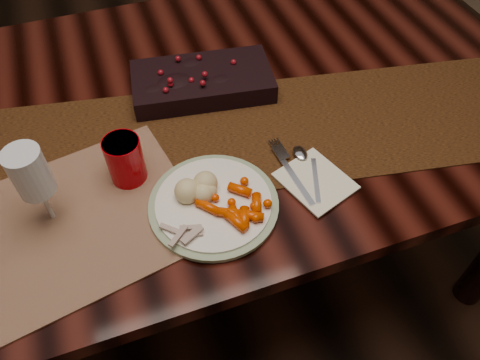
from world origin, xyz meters
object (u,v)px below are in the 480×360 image
object	(u,v)px
napkin	(315,181)
red_cup	(125,160)
mashed_potatoes	(198,184)
turkey_shreds	(183,232)
wine_glass	(38,188)
centerpiece	(202,79)
dining_table	(197,201)
baby_carrots	(233,205)
placemat_main	(66,226)
dinner_plate	(214,204)

from	to	relation	value
napkin	red_cup	size ratio (longest dim) A/B	1.38
mashed_potatoes	turkey_shreds	size ratio (longest dim) A/B	1.17
wine_glass	red_cup	bearing A→B (deg)	17.82
centerpiece	wine_glass	world-z (taller)	wine_glass
turkey_shreds	dining_table	bearing A→B (deg)	74.23
wine_glass	napkin	bearing A→B (deg)	-10.10
baby_carrots	turkey_shreds	xyz separation A→B (m)	(-0.11, -0.03, -0.00)
placemat_main	mashed_potatoes	bearing A→B (deg)	-14.60
placemat_main	red_cup	size ratio (longest dim) A/B	4.74
dining_table	wine_glass	distance (m)	0.61
placemat_main	wine_glass	world-z (taller)	wine_glass
dinner_plate	turkey_shreds	bearing A→B (deg)	-143.76
dinner_plate	napkin	size ratio (longest dim) A/B	1.83
turkey_shreds	napkin	xyz separation A→B (m)	(0.29, 0.04, -0.02)
baby_carrots	mashed_potatoes	distance (m)	0.08
baby_carrots	napkin	bearing A→B (deg)	4.97
mashed_potatoes	wine_glass	distance (m)	0.29
baby_carrots	turkey_shreds	bearing A→B (deg)	-165.53
baby_carrots	dining_table	bearing A→B (deg)	90.95
dining_table	napkin	xyz separation A→B (m)	(0.19, -0.32, 0.38)
mashed_potatoes	wine_glass	xyz separation A→B (m)	(-0.28, 0.05, 0.05)
mashed_potatoes	turkey_shreds	bearing A→B (deg)	-122.27
turkey_shreds	red_cup	size ratio (longest dim) A/B	0.73
baby_carrots	mashed_potatoes	world-z (taller)	mashed_potatoes
red_cup	centerpiece	bearing A→B (deg)	43.83
baby_carrots	dinner_plate	bearing A→B (deg)	139.11
baby_carrots	placemat_main	bearing A→B (deg)	165.85
placemat_main	mashed_potatoes	distance (m)	0.26
centerpiece	placemat_main	size ratio (longest dim) A/B	0.69
dining_table	wine_glass	size ratio (longest dim) A/B	9.72
mashed_potatoes	napkin	size ratio (longest dim) A/B	0.62
placemat_main	napkin	distance (m)	0.50
turkey_shreds	napkin	size ratio (longest dim) A/B	0.53
wine_glass	baby_carrots	bearing A→B (deg)	-17.98
napkin	wine_glass	xyz separation A→B (m)	(-0.52, 0.09, 0.09)
dinner_plate	mashed_potatoes	bearing A→B (deg)	121.86
red_cup	napkin	bearing A→B (deg)	-21.88
mashed_potatoes	centerpiece	bearing A→B (deg)	71.96
dining_table	mashed_potatoes	xyz separation A→B (m)	(-0.05, -0.27, 0.42)
dining_table	red_cup	size ratio (longest dim) A/B	17.67
centerpiece	placemat_main	xyz separation A→B (m)	(-0.36, -0.30, -0.03)
turkey_shreds	napkin	bearing A→B (deg)	8.53
dinner_plate	red_cup	size ratio (longest dim) A/B	2.52
mashed_potatoes	red_cup	xyz separation A→B (m)	(-0.12, 0.10, 0.01)
centerpiece	baby_carrots	bearing A→B (deg)	-97.69
dinner_plate	centerpiece	bearing A→B (deg)	76.64
centerpiece	dinner_plate	distance (m)	0.36
wine_glass	turkey_shreds	bearing A→B (deg)	-31.00
mashed_potatoes	napkin	bearing A→B (deg)	-10.54
placemat_main	red_cup	distance (m)	0.17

